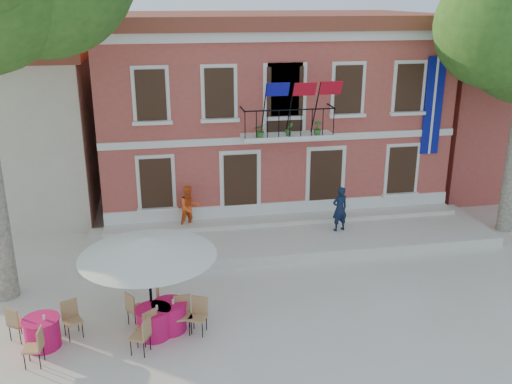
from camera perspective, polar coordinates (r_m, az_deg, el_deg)
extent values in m
plane|color=beige|center=(15.88, 0.39, -11.80)|extent=(90.00, 90.00, 0.00)
cube|color=#A2403A|center=(24.28, 0.69, 8.00)|extent=(13.00, 8.00, 7.00)
cube|color=brown|center=(23.85, 0.73, 16.88)|extent=(13.50, 8.50, 0.50)
cube|color=silver|center=(20.02, 2.95, 15.30)|extent=(13.30, 0.35, 0.35)
cube|color=silver|center=(20.03, 3.12, 5.60)|extent=(3.20, 0.90, 0.15)
cube|color=black|center=(19.44, 3.44, 8.20)|extent=(3.20, 0.04, 0.04)
cube|color=navy|center=(22.17, 17.30, 8.20)|extent=(0.70, 0.05, 3.60)
cube|color=#0D0E90|center=(18.78, 1.03, 10.17)|extent=(0.76, 0.27, 0.47)
cube|color=#B50C1C|center=(18.98, 3.74, 10.23)|extent=(0.76, 0.29, 0.47)
cube|color=#B50C1C|center=(19.21, 6.39, 10.26)|extent=(0.76, 0.27, 0.47)
imported|color=#26591E|center=(19.47, 0.46, 6.19)|extent=(0.43, 0.37, 0.48)
imported|color=#26591E|center=(19.67, 3.34, 6.29)|extent=(0.26, 0.21, 0.48)
imported|color=#26591E|center=(19.93, 6.15, 6.38)|extent=(0.27, 0.27, 0.48)
cube|color=#A2403A|center=(29.92, 23.69, 7.53)|extent=(9.00, 9.00, 6.00)
cube|color=silver|center=(20.03, 3.70, -4.53)|extent=(14.00, 3.40, 0.30)
cylinder|color=black|center=(15.39, -10.28, -13.06)|extent=(0.54, 0.54, 0.08)
cylinder|color=black|center=(14.85, -10.52, -9.50)|extent=(0.07, 0.07, 2.25)
cone|color=silver|center=(14.33, -10.80, -5.37)|extent=(3.42, 3.42, 0.50)
imported|color=#0F1B34|center=(20.10, 8.38, -1.68)|extent=(0.67, 0.52, 1.61)
imported|color=#F1571C|center=(20.20, -6.68, -1.54)|extent=(0.94, 0.84, 1.58)
cylinder|color=#D4135D|center=(14.88, -10.19, -12.75)|extent=(0.84, 0.84, 0.75)
cylinder|color=#D4135D|center=(14.68, -10.27, -11.47)|extent=(0.90, 0.90, 0.02)
cube|color=tan|center=(15.38, -11.83, -11.31)|extent=(0.58, 0.58, 0.95)
cube|color=tan|center=(14.26, -11.53, -13.89)|extent=(0.56, 0.56, 0.95)
cube|color=tan|center=(14.88, -7.27, -12.14)|extent=(0.45, 0.45, 0.95)
cylinder|color=#D4135D|center=(15.19, -20.58, -13.06)|extent=(0.84, 0.84, 0.75)
cylinder|color=#D4135D|center=(14.99, -20.75, -11.81)|extent=(0.90, 0.90, 0.02)
cube|color=tan|center=(14.53, -21.41, -14.27)|extent=(0.46, 0.46, 0.95)
cube|color=tan|center=(15.28, -17.87, -12.09)|extent=(0.56, 0.56, 0.95)
cube|color=tan|center=(15.63, -22.60, -11.94)|extent=(0.59, 0.59, 0.95)
cylinder|color=#D4135D|center=(15.06, -8.61, -12.22)|extent=(0.84, 0.84, 0.75)
cylinder|color=#D4135D|center=(14.87, -8.69, -10.95)|extent=(0.90, 0.90, 0.02)
cube|color=tan|center=(15.66, -9.08, -10.53)|extent=(0.47, 0.47, 0.95)
cube|color=tan|center=(14.63, -10.97, -12.93)|extent=(0.59, 0.59, 0.95)
cube|color=tan|center=(14.78, -5.85, -12.30)|extent=(0.55, 0.55, 0.95)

